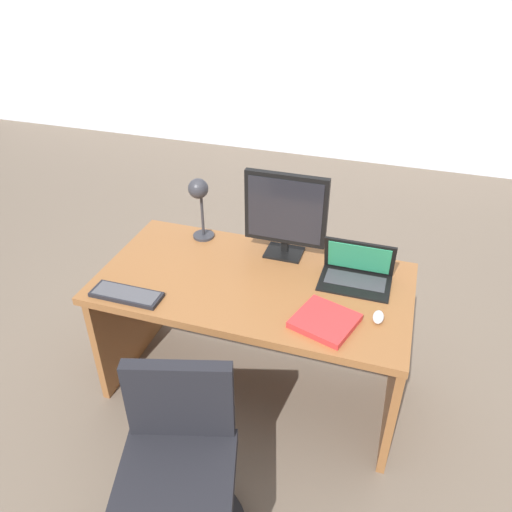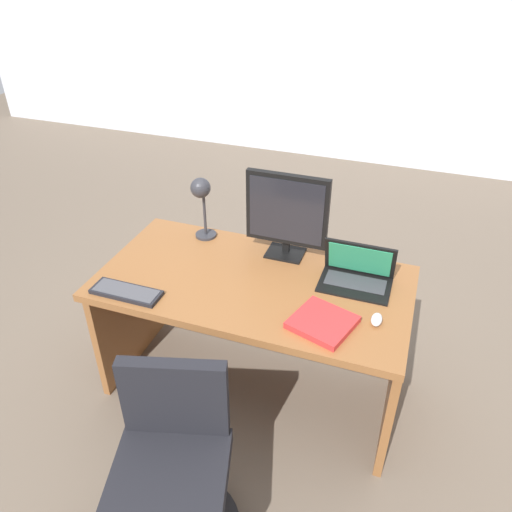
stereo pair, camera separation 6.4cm
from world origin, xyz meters
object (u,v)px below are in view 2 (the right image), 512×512
monitor (287,212)px  keyboard (126,292)px  desk_lamp (201,196)px  laptop (358,270)px  mouse (377,320)px  book (323,322)px  office_chair (173,478)px  desk (256,307)px

monitor → keyboard: bearing=-136.2°
keyboard → desk_lamp: size_ratio=0.93×
monitor → laptop: monitor is taller
mouse → desk_lamp: bearing=158.1°
laptop → keyboard: bearing=-155.0°
laptop → desk_lamp: desk_lamp is taller
laptop → book: (-0.08, -0.39, -0.05)m
desk_lamp → office_chair: bearing=-72.4°
laptop → desk: bearing=-166.0°
laptop → monitor: bearing=163.8°
laptop → mouse: (0.14, -0.29, -0.05)m
mouse → office_chair: office_chair is taller
keyboard → monitor: bearing=43.8°
laptop → book: laptop is taller
desk → laptop: size_ratio=4.48×
desk → keyboard: 0.69m
book → keyboard: bearing=-174.3°
desk_lamp → desk: bearing=-31.4°
desk_lamp → book: (0.81, -0.51, -0.25)m
mouse → keyboard: bearing=-170.8°
desk → monitor: size_ratio=3.36×
monitor → desk_lamp: size_ratio=1.25×
desk_lamp → laptop: bearing=-8.0°
book → office_chair: 0.90m
desk → mouse: mouse is taller
office_chair → desk: bearing=88.0°
mouse → desk_lamp: (-1.04, 0.42, 0.25)m
desk_lamp → book: desk_lamp is taller
keyboard → mouse: (1.17, 0.19, 0.01)m
mouse → desk_lamp: 1.14m
laptop → office_chair: laptop is taller
desk → desk_lamp: (-0.40, 0.25, 0.48)m
desk → laptop: laptop is taller
laptop → keyboard: 1.14m
monitor → desk_lamp: bearing=179.2°
monitor → laptop: size_ratio=1.33×
desk → desk_lamp: bearing=148.6°
book → desk_lamp: bearing=147.8°
monitor → laptop: (0.41, -0.12, -0.19)m
laptop → book: 0.40m
book → desk: bearing=147.0°
monitor → mouse: size_ratio=5.34×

